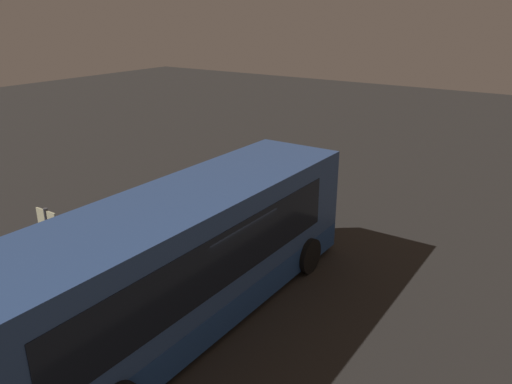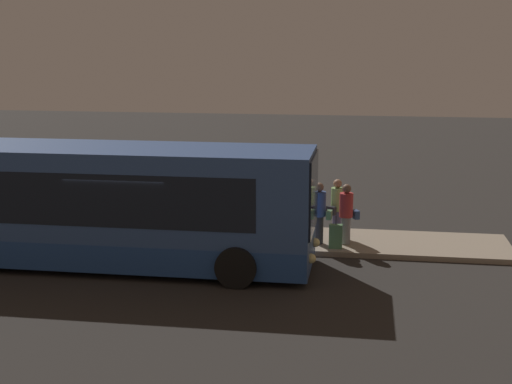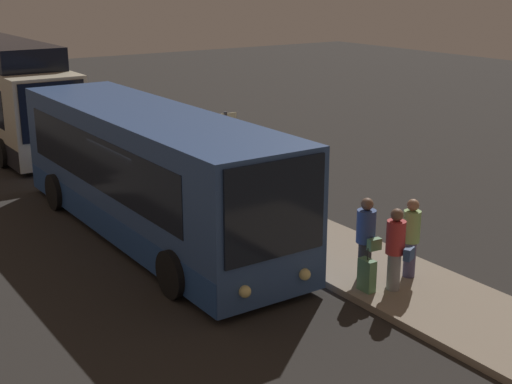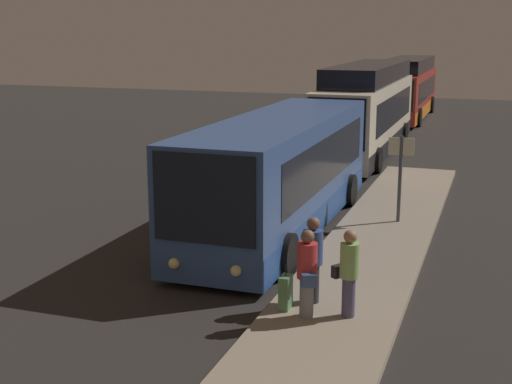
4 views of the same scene
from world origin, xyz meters
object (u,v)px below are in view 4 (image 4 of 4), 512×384
(bus_second, at_px, (366,114))
(bus_third, at_px, (407,91))
(sign_post, at_px, (400,167))
(bus_lead, at_px, (281,174))
(passenger_with_bags, at_px, (312,257))
(suitcase, at_px, (286,292))
(passenger_boarding, at_px, (307,271))
(passenger_waiting, at_px, (349,270))

(bus_second, height_order, bus_third, bus_second)
(bus_third, relative_size, sign_post, 4.61)
(bus_lead, bearing_deg, bus_third, -180.00)
(sign_post, bearing_deg, bus_third, -172.96)
(passenger_with_bags, xyz_separation_m, suitcase, (0.49, -0.40, -0.60))
(bus_third, bearing_deg, passenger_boarding, 4.26)
(sign_post, bearing_deg, suitcase, -9.23)
(bus_third, distance_m, passenger_boarding, 32.28)
(passenger_boarding, bearing_deg, passenger_waiting, 179.16)
(passenger_waiting, xyz_separation_m, suitcase, (0.04, -1.21, -0.58))
(passenger_with_bags, relative_size, sign_post, 0.72)
(passenger_waiting, distance_m, suitcase, 1.35)
(passenger_waiting, bearing_deg, sign_post, 34.31)
(bus_lead, relative_size, suitcase, 11.79)
(passenger_waiting, relative_size, suitcase, 1.87)
(passenger_with_bags, height_order, sign_post, sign_post)
(passenger_waiting, bearing_deg, bus_second, 43.43)
(passenger_boarding, height_order, suitcase, passenger_boarding)
(suitcase, bearing_deg, bus_second, -174.14)
(bus_third, bearing_deg, bus_second, 0.00)
(bus_lead, height_order, suitcase, bus_lead)
(passenger_with_bags, bearing_deg, suitcase, 56.70)
(passenger_waiting, distance_m, sign_post, 7.12)
(passenger_boarding, bearing_deg, suitcase, -52.35)
(bus_lead, relative_size, passenger_boarding, 6.27)
(bus_second, distance_m, sign_post, 11.80)
(bus_lead, bearing_deg, passenger_waiting, 28.30)
(bus_third, bearing_deg, suitcase, 3.41)
(bus_lead, distance_m, suitcase, 6.22)
(bus_lead, xyz_separation_m, passenger_waiting, (5.79, 3.12, -0.48))
(bus_lead, relative_size, sign_post, 4.41)
(bus_lead, xyz_separation_m, sign_post, (-1.30, 3.06, 0.15))
(passenger_boarding, bearing_deg, bus_second, -106.60)
(bus_second, xyz_separation_m, sign_post, (11.39, 3.06, -0.08))
(passenger_with_bags, distance_m, suitcase, 0.87)
(bus_third, bearing_deg, passenger_with_bags, 4.18)
(bus_second, bearing_deg, passenger_with_bags, 7.27)
(bus_second, xyz_separation_m, suitcase, (18.52, 1.90, -1.29))
(bus_second, relative_size, passenger_boarding, 6.92)
(passenger_waiting, height_order, passenger_with_bags, passenger_with_bags)
(bus_second, xyz_separation_m, passenger_with_bags, (18.03, 2.30, -0.69))
(suitcase, distance_m, sign_post, 7.32)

